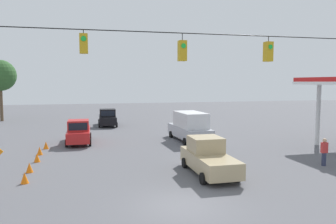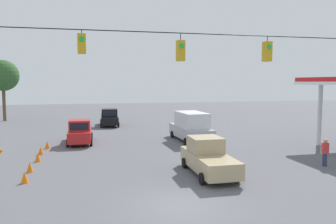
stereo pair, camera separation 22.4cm
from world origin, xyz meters
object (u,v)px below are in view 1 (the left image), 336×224
object	(u,v)px
overhead_signal_span	(183,93)
traffic_cone_second	(29,168)
pickup_truck_black_withflow_deep	(107,118)
pedestrian	(324,152)
traffic_cone_nearest	(25,178)
box_truck_silver_oncoming_far	(190,127)
traffic_cone_third	(37,158)
pickup_truck_tan_crossing_near	(208,157)
traffic_cone_fifth	(46,145)
pickup_truck_red_withflow_far	(79,132)
tree_horizon_left	(0,76)
traffic_cone_fourth	(40,151)

from	to	relation	value
overhead_signal_span	traffic_cone_second	distance (m)	11.37
pickup_truck_black_withflow_deep	traffic_cone_second	size ratio (longest dim) A/B	8.51
overhead_signal_span	pedestrian	world-z (taller)	overhead_signal_span
traffic_cone_nearest	pedestrian	world-z (taller)	pedestrian
pickup_truck_black_withflow_deep	pedestrian	world-z (taller)	pickup_truck_black_withflow_deep
box_truck_silver_oncoming_far	pedestrian	world-z (taller)	box_truck_silver_oncoming_far
traffic_cone_third	pedestrian	bearing A→B (deg)	163.46
box_truck_silver_oncoming_far	pickup_truck_tan_crossing_near	bearing A→B (deg)	78.30
traffic_cone_nearest	traffic_cone_third	size ratio (longest dim) A/B	1.00
traffic_cone_nearest	pedestrian	bearing A→B (deg)	178.22
box_truck_silver_oncoming_far	traffic_cone_fifth	world-z (taller)	box_truck_silver_oncoming_far
traffic_cone_fifth	pedestrian	xyz separation A→B (m)	(-18.15, 9.90, 0.61)
pickup_truck_red_withflow_far	tree_horizon_left	xyz separation A→B (m)	(10.87, -19.66, 5.29)
overhead_signal_span	pickup_truck_tan_crossing_near	world-z (taller)	overhead_signal_span
box_truck_silver_oncoming_far	traffic_cone_fifth	bearing A→B (deg)	3.47
traffic_cone_nearest	box_truck_silver_oncoming_far	bearing A→B (deg)	-140.83
traffic_cone_second	tree_horizon_left	xyz separation A→B (m)	(8.25, -28.68, 5.96)
pickup_truck_black_withflow_deep	traffic_cone_second	world-z (taller)	pickup_truck_black_withflow_deep
traffic_cone_fifth	pickup_truck_black_withflow_deep	bearing A→B (deg)	-113.45
traffic_cone_third	traffic_cone_fifth	bearing A→B (deg)	-90.44
pickup_truck_red_withflow_far	traffic_cone_fourth	bearing A→B (deg)	56.62
pickup_truck_tan_crossing_near	pedestrian	distance (m)	7.93
traffic_cone_third	traffic_cone_fifth	distance (m)	4.50
pickup_truck_red_withflow_far	tree_horizon_left	distance (m)	23.08
pickup_truck_red_withflow_far	pickup_truck_tan_crossing_near	distance (m)	14.05
box_truck_silver_oncoming_far	pickup_truck_tan_crossing_near	distance (m)	10.85
traffic_cone_fifth	pedestrian	distance (m)	20.69
traffic_cone_fourth	box_truck_silver_oncoming_far	bearing A→B (deg)	-166.72
traffic_cone_second	traffic_cone_fourth	size ratio (longest dim) A/B	1.00
traffic_cone_fourth	traffic_cone_fifth	bearing A→B (deg)	-94.52
pickup_truck_black_withflow_deep	pickup_truck_red_withflow_far	world-z (taller)	same
pickup_truck_tan_crossing_near	pedestrian	world-z (taller)	pickup_truck_tan_crossing_near
traffic_cone_fifth	box_truck_silver_oncoming_far	bearing A→B (deg)	-176.53
traffic_cone_fourth	tree_horizon_left	xyz separation A→B (m)	(8.16, -23.77, 5.96)
box_truck_silver_oncoming_far	traffic_cone_fourth	xyz separation A→B (m)	(12.60, 2.97, -1.02)
pickup_truck_black_withflow_deep	traffic_cone_third	bearing A→B (deg)	72.03
traffic_cone_second	pickup_truck_red_withflow_far	bearing A→B (deg)	-106.19
pickup_truck_black_withflow_deep	tree_horizon_left	bearing A→B (deg)	-31.42
traffic_cone_fifth	tree_horizon_left	bearing A→B (deg)	-68.85
traffic_cone_nearest	traffic_cone_fourth	bearing A→B (deg)	-88.28
traffic_cone_second	pedestrian	bearing A→B (deg)	171.34
pickup_truck_black_withflow_deep	pedestrian	bearing A→B (deg)	118.63
overhead_signal_span	traffic_cone_third	xyz separation A→B (m)	(7.40, -9.87, -4.62)
traffic_cone_second	box_truck_silver_oncoming_far	bearing A→B (deg)	-147.80
traffic_cone_second	overhead_signal_span	bearing A→B (deg)	135.81
pickup_truck_red_withflow_far	traffic_cone_nearest	size ratio (longest dim) A/B	8.61
pedestrian	tree_horizon_left	world-z (taller)	tree_horizon_left
overhead_signal_span	traffic_cone_nearest	size ratio (longest dim) A/B	38.55
pickup_truck_tan_crossing_near	tree_horizon_left	distance (m)	36.87
traffic_cone_fourth	traffic_cone_nearest	bearing A→B (deg)	91.72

